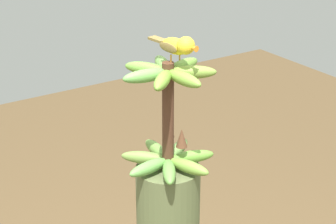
% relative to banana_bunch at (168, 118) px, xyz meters
% --- Properties ---
extents(banana_bunch, '(0.30, 0.30, 0.35)m').
position_rel_banana_bunch_xyz_m(banana_bunch, '(0.00, 0.00, 0.00)').
color(banana_bunch, '#4C2D1E').
rests_on(banana_bunch, banana_tree).
extents(perched_bird, '(0.20, 0.07, 0.08)m').
position_rel_banana_bunch_xyz_m(perched_bird, '(-0.01, -0.03, 0.23)').
color(perched_bird, '#C68933').
rests_on(perched_bird, banana_bunch).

